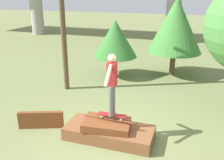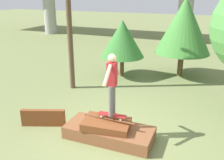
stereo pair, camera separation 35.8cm
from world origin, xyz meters
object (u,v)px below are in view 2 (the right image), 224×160
object	(u,v)px
skateboard	(112,115)
skater	(112,81)
tree_behind_right	(184,26)
tree_behind_left	(122,39)

from	to	relation	value
skateboard	skater	xyz separation A→B (m)	(0.00, 0.00, 0.96)
skateboard	tree_behind_right	size ratio (longest dim) A/B	0.22
skateboard	skater	size ratio (longest dim) A/B	0.47
skateboard	skater	distance (m)	0.96
skater	tree_behind_right	world-z (taller)	tree_behind_right
skateboard	tree_behind_left	distance (m)	5.35
tree_behind_left	tree_behind_right	world-z (taller)	tree_behind_right
tree_behind_left	skater	bearing A→B (deg)	-72.41
skateboard	tree_behind_left	bearing A→B (deg)	107.59
tree_behind_right	tree_behind_left	bearing A→B (deg)	-156.26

